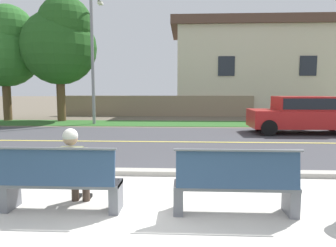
% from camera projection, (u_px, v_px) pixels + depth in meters
% --- Properties ---
extents(ground_plane, '(140.00, 140.00, 0.00)m').
position_uv_depth(ground_plane, '(170.00, 136.00, 12.19)').
color(ground_plane, '#665B4C').
extents(sidewalk_pavement, '(44.00, 3.60, 0.01)m').
position_uv_depth(sidewalk_pavement, '(148.00, 210.00, 4.64)').
color(sidewalk_pavement, beige).
rests_on(sidewalk_pavement, ground_plane).
extents(curb_edge, '(44.00, 0.30, 0.11)m').
position_uv_depth(curb_edge, '(158.00, 172.00, 6.57)').
color(curb_edge, '#ADA89E').
rests_on(curb_edge, ground_plane).
extents(street_asphalt, '(52.00, 8.00, 0.01)m').
position_uv_depth(street_asphalt, '(168.00, 142.00, 10.70)').
color(street_asphalt, '#424247').
rests_on(street_asphalt, ground_plane).
extents(road_centre_line, '(48.00, 0.14, 0.01)m').
position_uv_depth(road_centre_line, '(168.00, 142.00, 10.70)').
color(road_centre_line, '#E0CC4C').
rests_on(road_centre_line, ground_plane).
extents(far_verge_grass, '(48.00, 2.80, 0.02)m').
position_uv_depth(far_verge_grass, '(173.00, 123.00, 16.47)').
color(far_verge_grass, '#2D6026').
rests_on(far_verge_grass, ground_plane).
extents(bench_left, '(1.77, 0.48, 1.01)m').
position_uv_depth(bench_left, '(60.00, 182.00, 4.54)').
color(bench_left, slate).
rests_on(bench_left, ground_plane).
extents(bench_right, '(1.77, 0.48, 1.01)m').
position_uv_depth(bench_right, '(235.00, 185.00, 4.41)').
color(bench_right, slate).
rests_on(bench_right, ground_plane).
extents(seated_person_olive, '(0.52, 0.68, 1.25)m').
position_uv_depth(seated_person_olive, '(74.00, 165.00, 4.68)').
color(seated_person_olive, '#47382D').
rests_on(seated_person_olive, ground_plane).
extents(car_red_near, '(4.30, 1.86, 1.54)m').
position_uv_depth(car_red_near, '(303.00, 113.00, 12.71)').
color(car_red_near, red).
rests_on(car_red_near, ground_plane).
extents(streetlamp, '(0.24, 2.10, 6.96)m').
position_uv_depth(streetlamp, '(93.00, 48.00, 16.05)').
color(streetlamp, gray).
rests_on(streetlamp, ground_plane).
extents(shade_tree_far_left, '(3.95, 3.95, 6.52)m').
position_uv_depth(shade_tree_far_left, '(5.00, 47.00, 17.53)').
color(shade_tree_far_left, brown).
rests_on(shade_tree_far_left, ground_plane).
extents(shade_tree_left, '(4.18, 4.18, 6.90)m').
position_uv_depth(shade_tree_left, '(61.00, 42.00, 17.23)').
color(shade_tree_left, brown).
rests_on(shade_tree_left, ground_plane).
extents(garden_wall, '(13.00, 0.36, 1.40)m').
position_uv_depth(garden_wall, '(157.00, 106.00, 21.00)').
color(garden_wall, gray).
rests_on(garden_wall, ground_plane).
extents(house_across_street, '(12.82, 6.91, 6.73)m').
position_uv_depth(house_across_street, '(256.00, 69.00, 23.51)').
color(house_across_street, beige).
rests_on(house_across_street, ground_plane).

